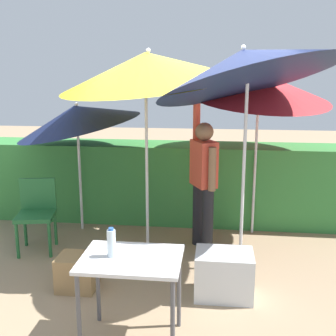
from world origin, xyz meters
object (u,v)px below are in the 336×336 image
at_px(umbrella_navy, 147,69).
at_px(crate_cardboard, 77,272).
at_px(umbrella_orange, 77,117).
at_px(folding_table, 131,268).
at_px(cooler_box, 224,274).
at_px(person_vendor, 203,177).
at_px(chair_plastic, 37,210).
at_px(bottle_water, 111,243).
at_px(umbrella_yellow, 245,66).
at_px(umbrella_rainbow, 261,86).

xyz_separation_m(umbrella_navy, crate_cardboard, (-0.57, -1.06, -2.05)).
relative_size(umbrella_orange, crate_cardboard, 5.10).
bearing_deg(folding_table, crate_cardboard, 133.05).
relative_size(umbrella_orange, cooler_box, 3.49).
bearing_deg(person_vendor, chair_plastic, -172.42).
distance_m(folding_table, bottle_water, 0.26).
xyz_separation_m(umbrella_yellow, chair_plastic, (-2.47, 0.25, -1.73)).
bearing_deg(bottle_water, umbrella_rainbow, 62.22).
relative_size(cooler_box, crate_cardboard, 1.46).
relative_size(umbrella_yellow, cooler_box, 4.96).
bearing_deg(umbrella_navy, umbrella_yellow, -21.09).
bearing_deg(crate_cardboard, chair_plastic, 132.03).
xyz_separation_m(person_vendor, crate_cardboard, (-1.24, -1.17, -0.76)).
xyz_separation_m(umbrella_navy, folding_table, (0.17, -1.85, -1.56)).
bearing_deg(person_vendor, umbrella_orange, 165.74).
relative_size(person_vendor, crate_cardboard, 4.85).
bearing_deg(umbrella_orange, chair_plastic, -114.99).
bearing_deg(folding_table, umbrella_rainbow, 65.02).
height_order(umbrella_yellow, chair_plastic, umbrella_yellow).
relative_size(person_vendor, cooler_box, 3.31).
xyz_separation_m(umbrella_rainbow, cooler_box, (-0.44, -1.75, -1.78)).
height_order(umbrella_orange, cooler_box, umbrella_orange).
xyz_separation_m(umbrella_navy, bottle_water, (0.01, -1.85, -1.36)).
xyz_separation_m(umbrella_navy, cooler_box, (0.92, -1.03, -2.00)).
relative_size(umbrella_yellow, umbrella_navy, 1.08).
xyz_separation_m(folding_table, bottle_water, (-0.16, 0.00, 0.21)).
height_order(umbrella_rainbow, umbrella_navy, umbrella_navy).
xyz_separation_m(umbrella_rainbow, umbrella_orange, (-2.42, -0.18, -0.40)).
height_order(umbrella_yellow, bottle_water, umbrella_yellow).
xyz_separation_m(chair_plastic, crate_cardboard, (0.81, -0.90, -0.33)).
height_order(umbrella_orange, person_vendor, umbrella_orange).
relative_size(umbrella_rainbow, folding_table, 2.95).
distance_m(chair_plastic, folding_table, 2.29).
distance_m(umbrella_navy, chair_plastic, 2.21).
bearing_deg(person_vendor, umbrella_rainbow, 41.48).
bearing_deg(chair_plastic, crate_cardboard, -47.97).
height_order(umbrella_yellow, umbrella_navy, umbrella_yellow).
xyz_separation_m(umbrella_rainbow, folding_table, (-1.20, -2.58, -1.35)).
distance_m(umbrella_rainbow, folding_table, 3.14).
xyz_separation_m(umbrella_navy, chair_plastic, (-1.38, -0.16, -1.71)).
bearing_deg(person_vendor, cooler_box, -77.43).
bearing_deg(umbrella_orange, umbrella_yellow, -24.28).
height_order(umbrella_rainbow, umbrella_yellow, umbrella_yellow).
bearing_deg(cooler_box, folding_table, -132.59).
xyz_separation_m(person_vendor, bottle_water, (-0.66, -1.96, -0.07)).
bearing_deg(chair_plastic, bottle_water, -50.49).
xyz_separation_m(umbrella_orange, folding_table, (1.22, -2.40, -0.94)).
xyz_separation_m(umbrella_orange, bottle_water, (1.06, -2.39, -0.74)).
bearing_deg(umbrella_yellow, person_vendor, 128.51).
relative_size(umbrella_rainbow, bottle_water, 9.84).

